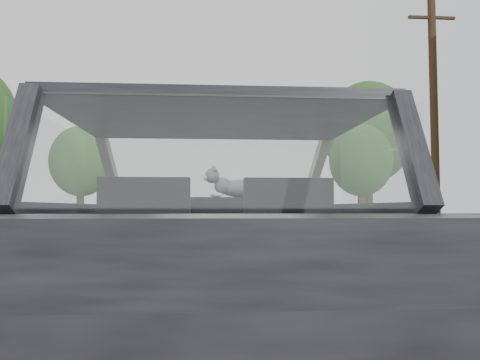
{
  "coord_description": "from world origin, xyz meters",
  "views": [
    {
      "loc": [
        -0.06,
        -3.01,
        0.92
      ],
      "look_at": [
        0.19,
        0.54,
        1.13
      ],
      "focal_mm": 35.0,
      "sensor_mm": 36.0,
      "label": 1
    }
  ],
  "objects": [
    {
      "name": "tree_6",
      "position": [
        -8.27,
        27.96,
        3.04
      ],
      "size": [
        4.07,
        4.07,
        6.08
      ],
      "primitive_type": null,
      "rotation": [
        0.0,
        0.0,
        -0.01
      ],
      "color": "#2C5529",
      "rests_on": "ground"
    },
    {
      "name": "steering_wheel",
      "position": [
        -0.4,
        0.33,
        0.92
      ],
      "size": [
        0.36,
        0.36,
        0.04
      ],
      "primitive_type": "torus",
      "color": "black",
      "rests_on": "dashboard"
    },
    {
      "name": "subject_car",
      "position": [
        0.0,
        0.0,
        0.72
      ],
      "size": [
        1.8,
        4.0,
        1.45
      ],
      "primitive_type": "cube",
      "color": "black",
      "rests_on": "ground"
    },
    {
      "name": "highway_sign",
      "position": [
        5.69,
        26.65,
        1.22
      ],
      "size": [
        0.31,
        0.98,
        2.45
      ],
      "primitive_type": "cube",
      "rotation": [
        0.0,
        0.0,
        -0.22
      ],
      "color": "#0C4D14",
      "rests_on": "ground"
    },
    {
      "name": "other_car",
      "position": [
        0.55,
        24.02,
        0.68
      ],
      "size": [
        2.17,
        4.32,
        1.36
      ],
      "primitive_type": "imported",
      "rotation": [
        0.0,
        0.0,
        0.13
      ],
      "color": "#A6ABB7",
      "rests_on": "ground"
    },
    {
      "name": "dashboard",
      "position": [
        0.0,
        0.62,
        0.85
      ],
      "size": [
        1.58,
        0.45,
        0.3
      ],
      "primitive_type": "cube",
      "color": "black",
      "rests_on": "subject_car"
    },
    {
      "name": "utility_pole",
      "position": [
        8.05,
        13.04,
        4.34
      ],
      "size": [
        0.32,
        0.32,
        8.68
      ],
      "primitive_type": "cylinder",
      "rotation": [
        0.0,
        0.0,
        0.13
      ],
      "color": "black",
      "rests_on": "ground"
    },
    {
      "name": "tree_2",
      "position": [
        9.63,
        25.78,
        3.01
      ],
      "size": [
        4.29,
        4.29,
        6.03
      ],
      "primitive_type": null,
      "rotation": [
        0.0,
        0.0,
        0.08
      ],
      "color": "#2C5529",
      "rests_on": "ground"
    },
    {
      "name": "tree_3",
      "position": [
        11.71,
        30.28,
        4.95
      ],
      "size": [
        8.59,
        8.59,
        9.89
      ],
      "primitive_type": null,
      "rotation": [
        0.0,
        0.0,
        0.41
      ],
      "color": "#2C5529",
      "rests_on": "ground"
    },
    {
      "name": "cat",
      "position": [
        0.21,
        0.57,
        1.08
      ],
      "size": [
        0.56,
        0.29,
        0.24
      ],
      "primitive_type": "ellipsoid",
      "rotation": [
        0.0,
        0.0,
        0.25
      ],
      "color": "slate",
      "rests_on": "dashboard"
    },
    {
      "name": "guardrail",
      "position": [
        4.3,
        10.0,
        0.58
      ],
      "size": [
        0.05,
        90.0,
        0.32
      ],
      "primitive_type": "cube",
      "color": "#9D9FA3",
      "rests_on": "ground"
    },
    {
      "name": "passenger_seat",
      "position": [
        0.4,
        -0.29,
        0.88
      ],
      "size": [
        0.5,
        0.72,
        0.42
      ],
      "primitive_type": "cube",
      "color": "black",
      "rests_on": "subject_car"
    },
    {
      "name": "ground",
      "position": [
        0.0,
        0.0,
        0.0
      ],
      "size": [
        140.0,
        140.0,
        0.0
      ],
      "primitive_type": "plane",
      "color": "#242424",
      "rests_on": "ground"
    },
    {
      "name": "driver_seat",
      "position": [
        -0.4,
        -0.29,
        0.88
      ],
      "size": [
        0.5,
        0.72,
        0.42
      ],
      "primitive_type": "cube",
      "color": "black",
      "rests_on": "subject_car"
    }
  ]
}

